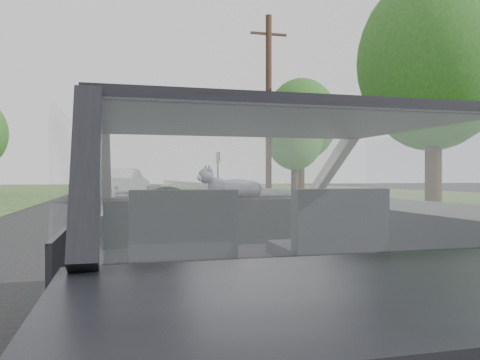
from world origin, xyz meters
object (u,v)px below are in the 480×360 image
subject_car (245,251)px  highway_sign (218,173)px  cat (236,187)px  utility_pole (269,109)px  other_car (122,184)px

subject_car → highway_sign: size_ratio=1.48×
subject_car → cat: 0.73m
subject_car → highway_sign: highway_sign is taller
subject_car → cat: bearing=80.5°
subject_car → highway_sign: bearing=78.8°
subject_car → cat: (0.11, 0.63, 0.35)m
utility_pole → other_car: bearing=147.7°
cat → subject_car: bearing=-114.1°
cat → other_car: size_ratio=0.11×
other_car → subject_car: bearing=-99.9°
highway_sign → utility_pole: utility_pole is taller
subject_car → utility_pole: 18.64m
cat → other_car: other_car is taller
subject_car → utility_pole: (5.71, 17.41, 3.46)m
highway_sign → utility_pole: (0.43, -9.30, 2.83)m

